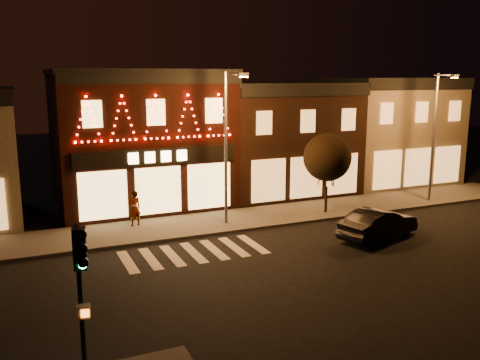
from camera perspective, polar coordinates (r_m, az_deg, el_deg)
ground at (r=20.30m, az=-1.47°, el=-11.48°), size 120.00×120.00×0.00m
sidewalk_far at (r=28.00m, az=-3.92°, el=-4.84°), size 44.00×4.00×0.15m
building_pulp at (r=32.29m, az=-11.01°, el=4.56°), size 10.20×8.34×8.30m
building_right_a at (r=35.66m, az=4.10°, el=4.72°), size 9.20×8.28×7.50m
building_right_b at (r=40.62m, az=15.45°, el=5.37°), size 9.20×8.28×7.80m
traffic_signal_near at (r=12.83m, az=-17.21°, el=-10.42°), size 0.35×0.46×4.38m
streetlamp_mid at (r=26.71m, az=-1.32°, el=4.82°), size 0.68×1.83×7.98m
streetlamp_right at (r=34.00m, az=20.92°, el=5.44°), size 0.61×1.82×7.93m
tree_right at (r=29.73m, az=9.65°, el=2.49°), size 2.75×2.75×4.60m
dark_sedan at (r=26.39m, az=15.09°, el=-4.70°), size 4.83×2.76×1.51m
pedestrian at (r=27.63m, az=-11.61°, el=-3.08°), size 0.76×0.58×1.89m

